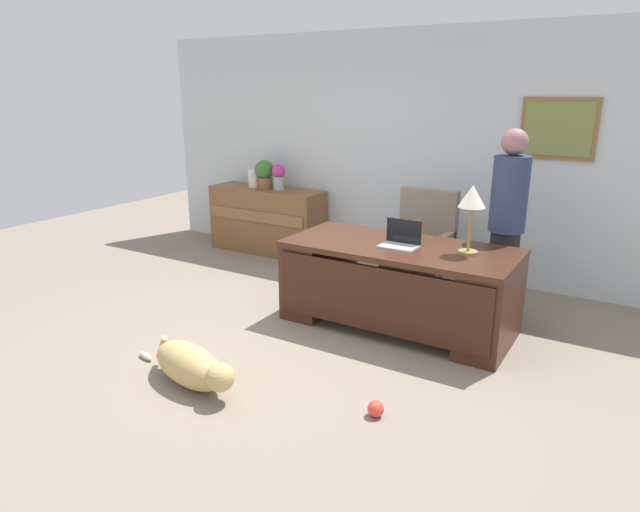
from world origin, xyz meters
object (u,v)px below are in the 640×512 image
(vase_with_flowers, at_px, (279,176))
(dog_toy_bone, at_px, (146,356))
(armchair, at_px, (421,249))
(dog_toy_ball, at_px, (376,409))
(dog_lying, at_px, (192,366))
(desk, at_px, (397,283))
(potted_plant, at_px, (265,173))
(credenza, at_px, (267,220))
(vase_empty, at_px, (254,178))
(person_standing, at_px, (507,223))
(laptop, at_px, (401,240))
(desk_lamp, at_px, (472,201))

(vase_with_flowers, xyz_separation_m, dog_toy_bone, (0.79, -2.97, -0.99))
(armchair, height_order, dog_toy_ball, armchair)
(dog_lying, bearing_deg, vase_with_flowers, 114.57)
(desk, distance_m, potted_plant, 2.87)
(credenza, distance_m, potted_plant, 0.62)
(desk, relative_size, dog_lying, 2.24)
(dog_lying, relative_size, dog_toy_ball, 8.13)
(armchair, xyz_separation_m, vase_with_flowers, (-2.10, 0.45, 0.53))
(vase_empty, distance_m, potted_plant, 0.19)
(vase_with_flowers, bearing_deg, person_standing, -12.27)
(armchair, relative_size, laptop, 3.38)
(desk_lamp, height_order, dog_toy_bone, desk_lamp)
(armchair, relative_size, person_standing, 0.62)
(laptop, height_order, vase_with_flowers, vase_with_flowers)
(desk, bearing_deg, person_standing, 44.23)
(person_standing, relative_size, vase_empty, 7.53)
(dog_toy_bone, bearing_deg, desk_lamp, 40.13)
(armchair, relative_size, potted_plant, 3.00)
(laptop, xyz_separation_m, potted_plant, (-2.46, 1.35, 0.22))
(desk_lamp, xyz_separation_m, vase_with_flowers, (-2.81, 1.27, -0.18))
(potted_plant, distance_m, dog_toy_ball, 4.13)
(person_standing, height_order, dog_toy_ball, person_standing)
(desk, xyz_separation_m, dog_lying, (-0.82, -1.72, -0.26))
(credenza, height_order, dog_lying, credenza)
(laptop, bearing_deg, dog_lying, -115.78)
(person_standing, distance_m, dog_toy_bone, 3.30)
(dog_toy_bone, bearing_deg, desk, 48.37)
(armchair, relative_size, vase_with_flowers, 3.38)
(credenza, distance_m, person_standing, 3.26)
(vase_with_flowers, height_order, potted_plant, potted_plant)
(credenza, bearing_deg, armchair, -11.12)
(desk_lamp, xyz_separation_m, potted_plant, (-3.03, 1.27, -0.16))
(potted_plant, bearing_deg, armchair, -11.05)
(armchair, bearing_deg, desk_lamp, -48.90)
(credenza, xyz_separation_m, person_standing, (3.16, -0.64, 0.48))
(desk_lamp, xyz_separation_m, dog_toy_bone, (-2.02, -1.70, -1.17))
(armchair, height_order, dog_lying, armchair)
(potted_plant, bearing_deg, desk, -28.97)
(armchair, bearing_deg, dog_lying, -104.68)
(vase_with_flowers, bearing_deg, armchair, -12.17)
(desk, bearing_deg, credenza, 150.84)
(dog_lying, height_order, desk_lamp, desk_lamp)
(dog_lying, relative_size, vase_empty, 3.86)
(credenza, height_order, armchair, armchair)
(desk_lamp, bearing_deg, dog_toy_ball, -93.97)
(laptop, bearing_deg, potted_plant, 151.29)
(desk, distance_m, vase_with_flowers, 2.68)
(credenza, distance_m, dog_toy_ball, 4.02)
(dog_toy_ball, bearing_deg, laptop, 108.29)
(credenza, relative_size, desk_lamp, 2.68)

